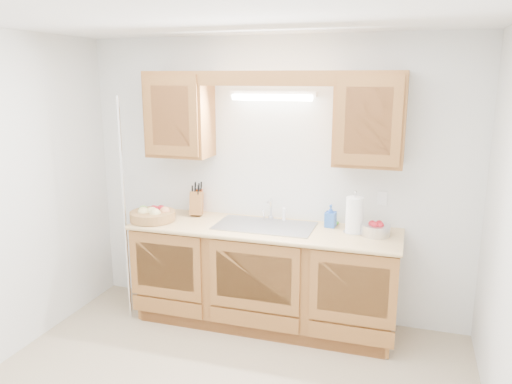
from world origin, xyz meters
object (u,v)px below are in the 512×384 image
at_px(knife_block, 196,203).
at_px(paper_towel, 354,215).
at_px(fruit_basket, 153,214).
at_px(apple_bowl, 376,229).

bearing_deg(knife_block, paper_towel, -18.25).
bearing_deg(fruit_basket, knife_block, 44.33).
height_order(fruit_basket, knife_block, knife_block).
bearing_deg(apple_bowl, paper_towel, 175.77).
height_order(fruit_basket, paper_towel, paper_towel).
distance_m(fruit_basket, knife_block, 0.42).
xyz_separation_m(fruit_basket, knife_block, (0.30, 0.29, 0.06)).
relative_size(fruit_basket, knife_block, 1.41).
height_order(knife_block, paper_towel, paper_towel).
distance_m(paper_towel, apple_bowl, 0.20).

